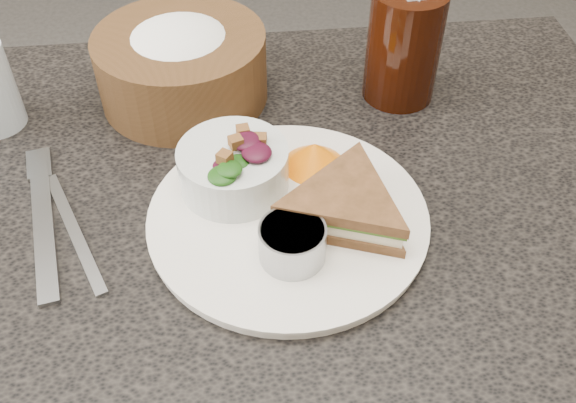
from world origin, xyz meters
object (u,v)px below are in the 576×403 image
Objects in this scene: dining_table at (245,388)px; salad_bowl at (233,162)px; sandwich at (345,205)px; cola_glass at (404,41)px; dressing_ramekin at (292,243)px; bread_basket at (181,56)px; dinner_plate at (288,218)px.

salad_bowl is (0.01, 0.02, 0.42)m from dining_table.
cola_glass is (0.11, 0.22, 0.04)m from sandwich.
dining_table is at bearing -178.10° from sandwich.
salad_bowl is 0.76× the size of cola_glass.
cola_glass is (0.21, 0.16, 0.03)m from salad_bowl.
salad_bowl is at bearing 115.53° from dressing_ramekin.
dressing_ramekin is at bearing -70.29° from bread_basket.
dinner_plate is 1.87× the size of cola_glass.
bread_basket is (-0.10, 0.29, 0.03)m from dressing_ramekin.
dining_table is at bearing -77.94° from bread_basket.
cola_glass is at bearing 39.53° from dining_table.
cola_glass is (0.27, -0.02, 0.02)m from bread_basket.
dressing_ramekin is at bearing -121.83° from cola_glass.
cola_glass is at bearing 58.17° from dressing_ramekin.
sandwich is 1.32× the size of salad_bowl.
sandwich is 1.01× the size of cola_glass.
salad_bowl is 0.19m from bread_basket.
salad_bowl reaches higher than dinner_plate.
sandwich is (0.12, -0.04, 0.41)m from dining_table.
sandwich is at bearing 36.43° from dressing_ramekin.
dressing_ramekin is 0.31× the size of bread_basket.
dinner_plate is 2.46× the size of salad_bowl.
cola_glass reaches higher than salad_bowl.
dinner_plate is at bearing -173.82° from sandwich.
dressing_ramekin is at bearing -92.00° from dinner_plate.
dinner_plate is 0.06m from dressing_ramekin.
cola_glass reaches higher than bread_basket.
sandwich is at bearing -13.99° from dinner_plate.
salad_bowl reaches higher than dining_table.
salad_bowl is 0.55× the size of bread_basket.
salad_bowl is (-0.11, 0.06, 0.01)m from sandwich.
dressing_ramekin reaches higher than dinner_plate.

